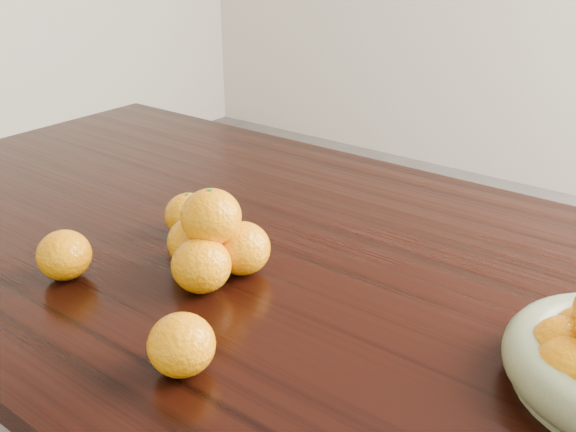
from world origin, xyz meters
The scene contains 5 objects.
dining_table centered at (0.00, 0.00, 0.66)m, with size 2.00×1.00×0.75m.
orange_pyramid centered at (-0.07, -0.13, 0.81)m, with size 0.16×0.17×0.15m.
loose_orange_0 centered at (-0.20, -0.05, 0.79)m, with size 0.08×0.08×0.08m, color orange.
loose_orange_1 centered at (-0.25, -0.28, 0.79)m, with size 0.08×0.08×0.08m, color orange.
loose_orange_2 centered at (0.06, -0.33, 0.79)m, with size 0.08×0.08×0.08m, color orange.
Camera 1 is at (0.56, -0.76, 1.26)m, focal length 40.00 mm.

